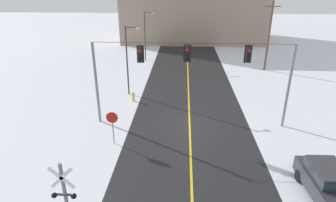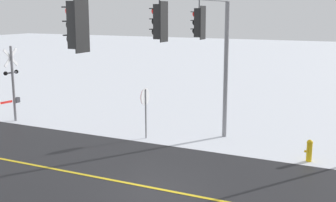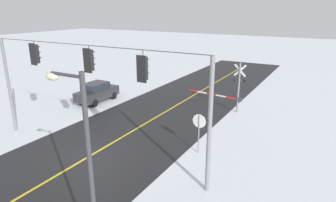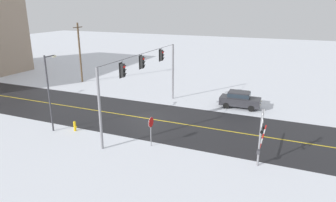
# 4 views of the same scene
# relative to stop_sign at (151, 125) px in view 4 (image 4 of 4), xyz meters

# --- Properties ---
(ground_plane) EXTENTS (160.00, 160.00, 0.00)m
(ground_plane) POSITION_rel_stop_sign_xyz_m (5.15, 3.20, -1.71)
(ground_plane) COLOR silver
(road_asphalt) EXTENTS (9.00, 80.00, 0.01)m
(road_asphalt) POSITION_rel_stop_sign_xyz_m (5.15, 9.20, -1.71)
(road_asphalt) COLOR black
(road_asphalt) RESTS_ON ground
(lane_centre_line) EXTENTS (0.14, 72.00, 0.01)m
(lane_centre_line) POSITION_rel_stop_sign_xyz_m (5.15, 9.20, -1.70)
(lane_centre_line) COLOR gold
(lane_centre_line) RESTS_ON ground
(signal_span) EXTENTS (14.20, 0.47, 6.22)m
(signal_span) POSITION_rel_stop_sign_xyz_m (5.14, 3.19, 2.59)
(signal_span) COLOR gray
(signal_span) RESTS_ON ground
(stop_sign) EXTENTS (0.80, 0.09, 2.35)m
(stop_sign) POSITION_rel_stop_sign_xyz_m (0.00, 0.00, 0.00)
(stop_sign) COLOR gray
(stop_sign) RESTS_ON ground
(railroad_crossing) EXTENTS (4.79, 0.31, 4.00)m
(railroad_crossing) POSITION_rel_stop_sign_xyz_m (0.55, -7.91, 0.25)
(railroad_crossing) COLOR gray
(railroad_crossing) RESTS_ON ground
(parked_car_charcoal) EXTENTS (1.88, 4.23, 1.74)m
(parked_car_charcoal) POSITION_rel_stop_sign_xyz_m (11.84, -4.49, -0.76)
(parked_car_charcoal) COLOR #2D2D33
(parked_car_charcoal) RESTS_ON ground
(streetlamp_near) EXTENTS (1.39, 0.28, 6.50)m
(streetlamp_near) POSITION_rel_stop_sign_xyz_m (-0.44, 9.06, 2.20)
(streetlamp_near) COLOR #38383D
(streetlamp_near) RESTS_ON ground
(fire_hydrant) EXTENTS (0.24, 0.31, 0.88)m
(fire_hydrant) POSITION_rel_stop_sign_xyz_m (0.09, 7.33, -1.25)
(fire_hydrant) COLOR gold
(fire_hydrant) RESTS_ON ground
(utility_pole) EXTENTS (1.80, 0.24, 8.08)m
(utility_pole) POSITION_rel_stop_sign_xyz_m (14.58, 17.95, 2.45)
(utility_pole) COLOR brown
(utility_pole) RESTS_ON ground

